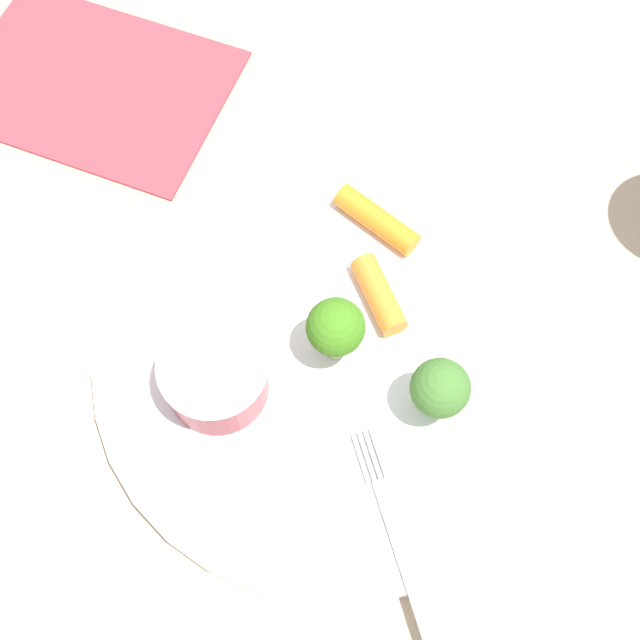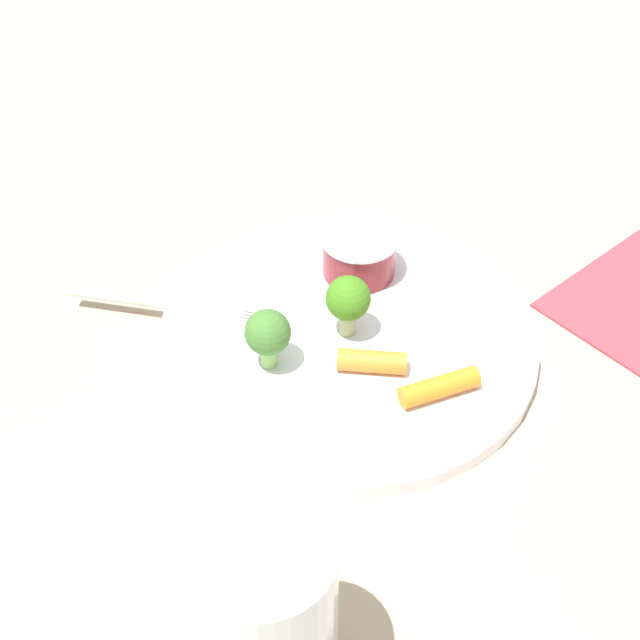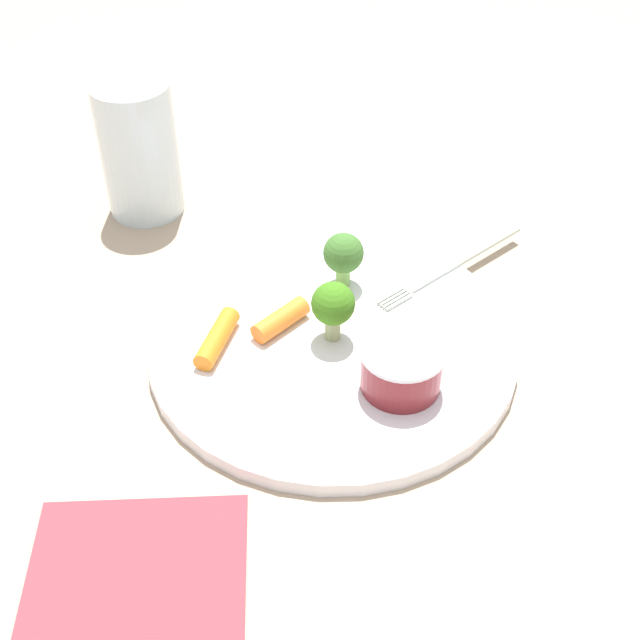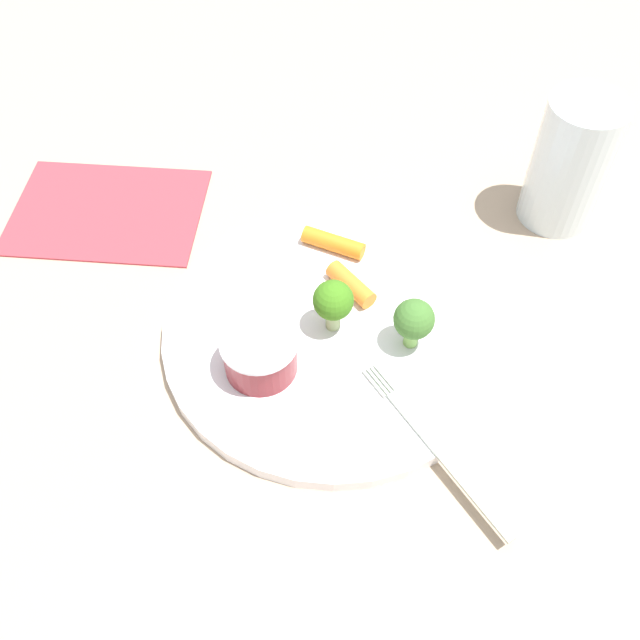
% 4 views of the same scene
% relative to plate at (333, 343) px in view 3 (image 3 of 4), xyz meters
% --- Properties ---
extents(ground_plane, '(2.40, 2.40, 0.00)m').
position_rel_plate_xyz_m(ground_plane, '(0.00, 0.00, -0.01)').
color(ground_plane, tan).
extents(plate, '(0.28, 0.28, 0.01)m').
position_rel_plate_xyz_m(plate, '(0.00, 0.00, 0.00)').
color(plate, white).
rests_on(plate, ground_plane).
extents(sauce_cup, '(0.06, 0.06, 0.03)m').
position_rel_plate_xyz_m(sauce_cup, '(0.07, 0.02, 0.02)').
color(sauce_cup, maroon).
rests_on(sauce_cup, plate).
extents(broccoli_floret_0, '(0.03, 0.03, 0.05)m').
position_rel_plate_xyz_m(broccoli_floret_0, '(-0.05, 0.04, 0.04)').
color(broccoli_floret_0, '#83BC57').
rests_on(broccoli_floret_0, plate).
extents(broccoli_floret_1, '(0.03, 0.03, 0.05)m').
position_rel_plate_xyz_m(broccoli_floret_1, '(0.00, 0.00, 0.04)').
color(broccoli_floret_1, '#9BAC73').
rests_on(broccoli_floret_1, plate).
extents(carrot_stick_0, '(0.05, 0.05, 0.02)m').
position_rel_plate_xyz_m(carrot_stick_0, '(-0.03, -0.08, 0.01)').
color(carrot_stick_0, orange).
rests_on(carrot_stick_0, plate).
extents(carrot_stick_1, '(0.03, 0.05, 0.02)m').
position_rel_plate_xyz_m(carrot_stick_1, '(-0.03, -0.03, 0.01)').
color(carrot_stick_1, orange).
rests_on(carrot_stick_1, plate).
extents(fork, '(0.04, 0.16, 0.00)m').
position_rel_plate_xyz_m(fork, '(-0.02, 0.13, 0.01)').
color(fork, '#B6BFB0').
rests_on(fork, plate).
extents(drinking_glass, '(0.07, 0.07, 0.12)m').
position_rel_plate_xyz_m(drinking_glass, '(-0.25, -0.05, 0.06)').
color(drinking_glass, silver).
rests_on(drinking_glass, ground_plane).
extents(napkin, '(0.22, 0.20, 0.00)m').
position_rel_plate_xyz_m(napkin, '(0.14, -0.21, -0.00)').
color(napkin, '#AB3640').
rests_on(napkin, ground_plane).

